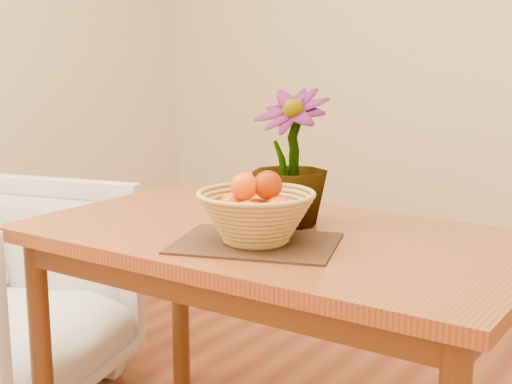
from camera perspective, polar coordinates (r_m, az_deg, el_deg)
The scene contains 6 objects.
wall_back at distance 3.70m, azimuth 18.43°, elevation 12.33°, with size 4.00×0.02×2.70m, color beige.
table at distance 1.99m, azimuth 1.56°, elevation -5.61°, with size 1.40×0.80×0.75m.
placemat at distance 1.83m, azimuth 0.01°, elevation -4.11°, with size 0.41×0.31×0.01m, color #3D2216.
wicker_basket at distance 1.81m, azimuth 0.01°, elevation -2.15°, with size 0.30×0.30×0.12m.
orange_pile at distance 1.80m, azimuth 0.16°, elevation -0.58°, with size 0.19×0.19×0.13m.
potted_plant at distance 2.01m, azimuth 2.74°, elevation 2.77°, with size 0.22×0.22×0.39m, color #184E16.
Camera 1 is at (1.02, -1.31, 1.23)m, focal length 50.00 mm.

